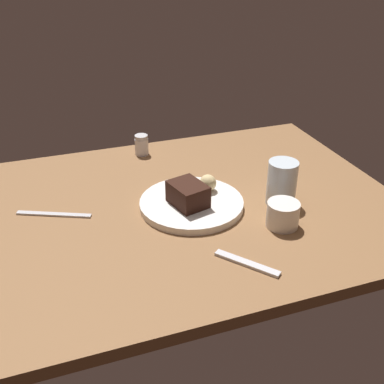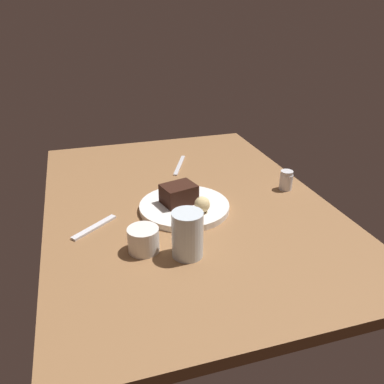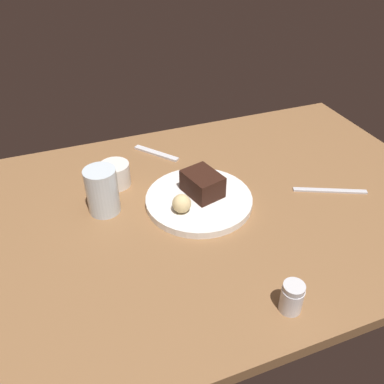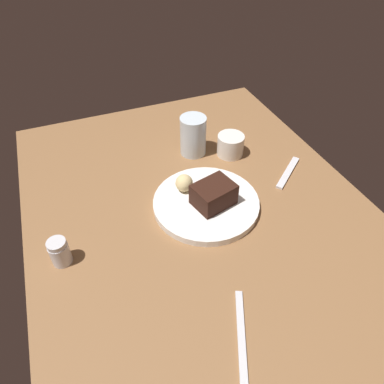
{
  "view_description": "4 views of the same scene",
  "coord_description": "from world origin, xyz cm",
  "px_view_note": "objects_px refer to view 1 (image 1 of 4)",
  "views": [
    {
      "loc": [
        -29.13,
        -100.47,
        66.08
      ],
      "look_at": [
        6.66,
        1.06,
        5.63
      ],
      "focal_mm": 44.24,
      "sensor_mm": 36.0,
      "label": 1
    },
    {
      "loc": [
        105.66,
        -29.75,
        59.33
      ],
      "look_at": [
        3.43,
        1.13,
        7.45
      ],
      "focal_mm": 37.05,
      "sensor_mm": 36.0,
      "label": 2
    },
    {
      "loc": [
        35.2,
        71.29,
        65.11
      ],
      "look_at": [
        6.69,
        -3.61,
        5.54
      ],
      "focal_mm": 37.25,
      "sensor_mm": 36.0,
      "label": 3
    },
    {
      "loc": [
        -52.23,
        25.06,
        66.44
      ],
      "look_at": [
        5.74,
        1.85,
        8.84
      ],
      "focal_mm": 33.03,
      "sensor_mm": 36.0,
      "label": 4
    }
  ],
  "objects_px": {
    "dessert_plate": "(192,204)",
    "bread_roll": "(208,183)",
    "chocolate_cake_slice": "(188,194)",
    "dessert_spoon": "(247,263)",
    "water_glass": "(282,183)",
    "coffee_cup": "(283,214)",
    "butter_knife": "(54,214)",
    "salt_shaker": "(142,145)"
  },
  "relations": [
    {
      "from": "dessert_plate",
      "to": "coffee_cup",
      "type": "bearing_deg",
      "value": -41.2
    },
    {
      "from": "butter_knife",
      "to": "water_glass",
      "type": "bearing_deg",
      "value": -168.8
    },
    {
      "from": "coffee_cup",
      "to": "dessert_spoon",
      "type": "distance_m",
      "value": 0.18
    },
    {
      "from": "salt_shaker",
      "to": "coffee_cup",
      "type": "distance_m",
      "value": 0.56
    },
    {
      "from": "coffee_cup",
      "to": "butter_knife",
      "type": "distance_m",
      "value": 0.57
    },
    {
      "from": "salt_shaker",
      "to": "chocolate_cake_slice",
      "type": "bearing_deg",
      "value": -85.87
    },
    {
      "from": "dessert_spoon",
      "to": "water_glass",
      "type": "bearing_deg",
      "value": -81.21
    },
    {
      "from": "water_glass",
      "to": "dessert_spoon",
      "type": "xyz_separation_m",
      "value": [
        -0.19,
        -0.21,
        -0.06
      ]
    },
    {
      "from": "bread_roll",
      "to": "dessert_spoon",
      "type": "relative_size",
      "value": 0.3
    },
    {
      "from": "water_glass",
      "to": "butter_knife",
      "type": "xyz_separation_m",
      "value": [
        -0.56,
        0.13,
        -0.06
      ]
    },
    {
      "from": "dessert_plate",
      "to": "coffee_cup",
      "type": "relative_size",
      "value": 3.42
    },
    {
      "from": "chocolate_cake_slice",
      "to": "dessert_spoon",
      "type": "bearing_deg",
      "value": -79.53
    },
    {
      "from": "chocolate_cake_slice",
      "to": "butter_knife",
      "type": "height_order",
      "value": "chocolate_cake_slice"
    },
    {
      "from": "dessert_plate",
      "to": "dessert_spoon",
      "type": "distance_m",
      "value": 0.27
    },
    {
      "from": "bread_roll",
      "to": "coffee_cup",
      "type": "relative_size",
      "value": 0.58
    },
    {
      "from": "chocolate_cake_slice",
      "to": "water_glass",
      "type": "bearing_deg",
      "value": -10.13
    },
    {
      "from": "water_glass",
      "to": "coffee_cup",
      "type": "bearing_deg",
      "value": -116.37
    },
    {
      "from": "dessert_spoon",
      "to": "dessert_plate",
      "type": "bearing_deg",
      "value": -31.49
    },
    {
      "from": "coffee_cup",
      "to": "bread_roll",
      "type": "bearing_deg",
      "value": 121.77
    },
    {
      "from": "chocolate_cake_slice",
      "to": "dessert_spoon",
      "type": "relative_size",
      "value": 0.64
    },
    {
      "from": "chocolate_cake_slice",
      "to": "bread_roll",
      "type": "height_order",
      "value": "chocolate_cake_slice"
    },
    {
      "from": "dessert_plate",
      "to": "bread_roll",
      "type": "height_order",
      "value": "bread_roll"
    },
    {
      "from": "bread_roll",
      "to": "salt_shaker",
      "type": "relative_size",
      "value": 0.7
    },
    {
      "from": "chocolate_cake_slice",
      "to": "salt_shaker",
      "type": "relative_size",
      "value": 1.49
    },
    {
      "from": "chocolate_cake_slice",
      "to": "butter_knife",
      "type": "xyz_separation_m",
      "value": [
        -0.32,
        0.09,
        -0.04
      ]
    },
    {
      "from": "water_glass",
      "to": "butter_knife",
      "type": "distance_m",
      "value": 0.58
    },
    {
      "from": "water_glass",
      "to": "chocolate_cake_slice",
      "type": "bearing_deg",
      "value": 169.87
    },
    {
      "from": "dessert_plate",
      "to": "bread_roll",
      "type": "distance_m",
      "value": 0.08
    },
    {
      "from": "dessert_spoon",
      "to": "butter_knife",
      "type": "xyz_separation_m",
      "value": [
        -0.37,
        0.34,
        -0.0
      ]
    },
    {
      "from": "water_glass",
      "to": "coffee_cup",
      "type": "distance_m",
      "value": 0.11
    },
    {
      "from": "chocolate_cake_slice",
      "to": "water_glass",
      "type": "xyz_separation_m",
      "value": [
        0.24,
        -0.04,
        0.01
      ]
    },
    {
      "from": "coffee_cup",
      "to": "dessert_spoon",
      "type": "height_order",
      "value": "coffee_cup"
    },
    {
      "from": "chocolate_cake_slice",
      "to": "bread_roll",
      "type": "relative_size",
      "value": 2.12
    },
    {
      "from": "dessert_plate",
      "to": "salt_shaker",
      "type": "xyz_separation_m",
      "value": [
        -0.04,
        0.36,
        0.02
      ]
    },
    {
      "from": "chocolate_cake_slice",
      "to": "salt_shaker",
      "type": "bearing_deg",
      "value": 94.13
    },
    {
      "from": "dessert_plate",
      "to": "dessert_spoon",
      "type": "bearing_deg",
      "value": -82.99
    },
    {
      "from": "salt_shaker",
      "to": "dessert_spoon",
      "type": "xyz_separation_m",
      "value": [
        0.07,
        -0.62,
        -0.03
      ]
    },
    {
      "from": "dessert_plate",
      "to": "butter_knife",
      "type": "xyz_separation_m",
      "value": [
        -0.34,
        0.08,
        -0.01
      ]
    },
    {
      "from": "butter_knife",
      "to": "chocolate_cake_slice",
      "type": "bearing_deg",
      "value": -171.02
    },
    {
      "from": "dessert_plate",
      "to": "salt_shaker",
      "type": "height_order",
      "value": "salt_shaker"
    },
    {
      "from": "coffee_cup",
      "to": "butter_knife",
      "type": "height_order",
      "value": "coffee_cup"
    },
    {
      "from": "dessert_spoon",
      "to": "butter_knife",
      "type": "distance_m",
      "value": 0.5
    }
  ]
}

